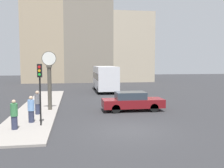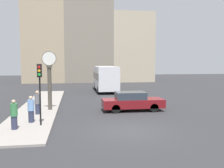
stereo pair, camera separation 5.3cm
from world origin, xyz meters
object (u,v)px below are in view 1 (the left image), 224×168
at_px(traffic_light_near, 40,81).
at_px(sedan_car, 132,101).
at_px(pedestrian_green_hoodie, 14,115).
at_px(pedestrian_blue_stripe, 31,109).
at_px(pedestrian_grey_jacket, 37,103).
at_px(bus_distant, 105,77).
at_px(street_clock, 49,80).

bearing_deg(traffic_light_near, sedan_car, 32.26).
relative_size(pedestrian_green_hoodie, pedestrian_blue_stripe, 1.01).
height_order(sedan_car, pedestrian_green_hoodie, pedestrian_green_hoodie).
relative_size(sedan_car, pedestrian_grey_jacket, 2.83).
height_order(bus_distant, traffic_light_near, traffic_light_near).
bearing_deg(sedan_car, street_clock, 172.38).
xyz_separation_m(bus_distant, street_clock, (-5.80, -12.29, 0.59)).
xyz_separation_m(sedan_car, pedestrian_grey_jacket, (-6.95, -0.78, 0.20)).
height_order(bus_distant, pedestrian_blue_stripe, bus_distant).
xyz_separation_m(pedestrian_green_hoodie, pedestrian_blue_stripe, (0.64, 1.50, -0.01)).
relative_size(bus_distant, pedestrian_blue_stripe, 4.76).
height_order(pedestrian_green_hoodie, pedestrian_blue_stripe, pedestrian_green_hoodie).
relative_size(traffic_light_near, street_clock, 0.80).
relative_size(pedestrian_grey_jacket, pedestrian_blue_stripe, 1.03).
distance_m(traffic_light_near, street_clock, 4.84).
relative_size(sedan_car, pedestrian_green_hoodie, 2.89).
relative_size(sedan_car, traffic_light_near, 1.33).
distance_m(sedan_car, pedestrian_blue_stripe, 7.67).
distance_m(pedestrian_green_hoodie, pedestrian_blue_stripe, 1.63).
distance_m(bus_distant, pedestrian_grey_jacket, 15.37).
relative_size(sedan_car, street_clock, 1.06).
bearing_deg(pedestrian_green_hoodie, street_clock, 75.97).
xyz_separation_m(pedestrian_grey_jacket, pedestrian_blue_stripe, (-0.04, -2.38, -0.03)).
bearing_deg(traffic_light_near, pedestrian_green_hoodie, -152.61).
bearing_deg(pedestrian_blue_stripe, street_clock, 79.56).
height_order(traffic_light_near, pedestrian_blue_stripe, traffic_light_near).
bearing_deg(pedestrian_green_hoodie, traffic_light_near, 27.39).
bearing_deg(pedestrian_green_hoodie, bus_distant, 68.03).
bearing_deg(pedestrian_blue_stripe, traffic_light_near, -51.70).
relative_size(traffic_light_near, pedestrian_grey_jacket, 2.14).
bearing_deg(sedan_car, traffic_light_near, -147.74).
relative_size(street_clock, pedestrian_blue_stripe, 2.77).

